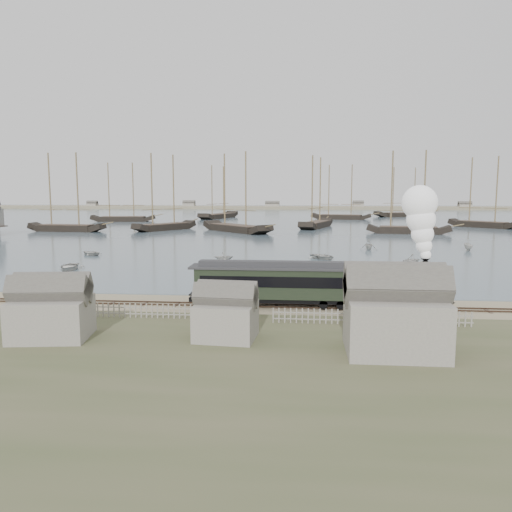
{
  "coord_description": "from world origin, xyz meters",
  "views": [
    {
      "loc": [
        7.08,
        -45.11,
        10.07
      ],
      "look_at": [
        2.47,
        5.71,
        3.5
      ],
      "focal_mm": 35.0,
      "sensor_mm": 36.0,
      "label": 1
    }
  ],
  "objects": [
    {
      "name": "rail_track",
      "position": [
        0.0,
        -2.0,
        0.04
      ],
      "size": [
        120.0,
        1.8,
        0.16
      ],
      "color": "#3B2A20",
      "rests_on": "ground"
    },
    {
      "name": "schooner_8",
      "position": [
        21.54,
        140.16,
        10.06
      ],
      "size": [
        22.13,
        9.93,
        20.0
      ],
      "primitive_type": null,
      "rotation": [
        0.0,
        0.0,
        -0.24
      ],
      "color": "black",
      "rests_on": "harbor_water"
    },
    {
      "name": "schooner_5",
      "position": [
        58.34,
        101.14,
        10.06
      ],
      "size": [
        16.73,
        17.01,
        20.0
      ],
      "primitive_type": null,
      "rotation": [
        0.0,
        0.0,
        -0.8
      ],
      "color": "black",
      "rests_on": "harbor_water"
    },
    {
      "name": "rowboat_7",
      "position": [
        18.87,
        42.73,
        0.93
      ],
      "size": [
        3.63,
        3.24,
        1.74
      ],
      "primitive_type": "imported",
      "rotation": [
        0.0,
        0.0,
        6.16
      ],
      "color": "beige",
      "rests_on": "harbor_water"
    },
    {
      "name": "ground",
      "position": [
        0.0,
        0.0,
        0.0
      ],
      "size": [
        600.0,
        600.0,
        0.0
      ],
      "primitive_type": "plane",
      "color": "tan",
      "rests_on": "ground"
    },
    {
      "name": "schooner_0",
      "position": [
        -52.52,
        77.05,
        10.06
      ],
      "size": [
        20.16,
        6.27,
        20.0
      ],
      "primitive_type": null,
      "rotation": [
        0.0,
        0.0,
        -0.09
      ],
      "color": "black",
      "rests_on": "harbor_water"
    },
    {
      "name": "picket_fence_west",
      "position": [
        -6.5,
        -7.0,
        0.0
      ],
      "size": [
        19.0,
        0.1,
        1.2
      ],
      "primitive_type": null,
      "color": "gray",
      "rests_on": "ground"
    },
    {
      "name": "picket_fence_east",
      "position": [
        12.5,
        -7.5,
        0.0
      ],
      "size": [
        15.0,
        0.1,
        1.2
      ],
      "primitive_type": null,
      "color": "gray",
      "rests_on": "ground"
    },
    {
      "name": "rowboat_1",
      "position": [
        -4.04,
        25.86,
        0.76
      ],
      "size": [
        2.73,
        3.03,
        1.4
      ],
      "primitive_type": "imported",
      "rotation": [
        0.0,
        0.0,
        1.75
      ],
      "color": "beige",
      "rests_on": "harbor_water"
    },
    {
      "name": "rowboat_0",
      "position": [
        -22.77,
        16.19,
        0.52
      ],
      "size": [
        4.84,
        3.79,
        0.91
      ],
      "primitive_type": "imported",
      "rotation": [
        0.0,
        0.0,
        0.16
      ],
      "color": "beige",
      "rests_on": "harbor_water"
    },
    {
      "name": "schooner_4",
      "position": [
        32.87,
        77.91,
        10.06
      ],
      "size": [
        20.04,
        7.69,
        20.0
      ],
      "primitive_type": null,
      "rotation": [
        0.0,
        0.0,
        -0.17
      ],
      "color": "black",
      "rests_on": "harbor_water"
    },
    {
      "name": "rowboat_2",
      "position": [
        12.47,
        13.82,
        0.71
      ],
      "size": [
        3.33,
        3.27,
        1.31
      ],
      "primitive_type": "imported",
      "rotation": [
        0.0,
        0.0,
        3.91
      ],
      "color": "beige",
      "rests_on": "harbor_water"
    },
    {
      "name": "locomotive",
      "position": [
        16.84,
        -2.0,
        4.72
      ],
      "size": [
        8.24,
        3.08,
        10.27
      ],
      "color": "black",
      "rests_on": "ground"
    },
    {
      "name": "shed_mid",
      "position": [
        2.0,
        -12.0,
        0.0
      ],
      "size": [
        4.0,
        3.5,
        3.6
      ],
      "primitive_type": null,
      "color": "gray",
      "rests_on": "ground"
    },
    {
      "name": "schooner_2",
      "position": [
        -9.35,
        80.19,
        10.06
      ],
      "size": [
        20.73,
        22.3,
        20.0
      ],
      "primitive_type": null,
      "rotation": [
        0.0,
        0.0,
        -0.84
      ],
      "color": "black",
      "rests_on": "harbor_water"
    },
    {
      "name": "shed_right",
      "position": [
        13.0,
        -14.0,
        0.0
      ],
      "size": [
        6.0,
        5.0,
        5.1
      ],
      "primitive_type": null,
      "color": "gray",
      "rests_on": "ground"
    },
    {
      "name": "schooner_7",
      "position": [
        -24.42,
        144.03,
        10.06
      ],
      "size": [
        13.06,
        25.36,
        20.0
      ],
      "primitive_type": null,
      "rotation": [
        0.0,
        0.0,
        1.26
      ],
      "color": "black",
      "rests_on": "harbor_water"
    },
    {
      "name": "harbor_water",
      "position": [
        0.0,
        170.0,
        0.03
      ],
      "size": [
        600.0,
        336.0,
        0.06
      ],
      "primitive_type": "cube",
      "color": "#465764",
      "rests_on": "ground"
    },
    {
      "name": "schooner_6",
      "position": [
        -53.38,
        120.05,
        10.06
      ],
      "size": [
        21.73,
        7.56,
        20.0
      ],
      "primitive_type": null,
      "rotation": [
        0.0,
        0.0,
        0.13
      ],
      "color": "black",
      "rests_on": "harbor_water"
    },
    {
      "name": "rowboat_5",
      "position": [
        35.73,
        43.0,
        0.66
      ],
      "size": [
        3.22,
        1.47,
        1.21
      ],
      "primitive_type": "imported",
      "rotation": [
        0.0,
        0.0,
        3.05
      ],
      "color": "beige",
      "rests_on": "harbor_water"
    },
    {
      "name": "schooner_9",
      "position": [
        48.86,
        162.72,
        10.06
      ],
      "size": [
        26.26,
        15.45,
        20.0
      ],
      "primitive_type": null,
      "rotation": [
        0.0,
        0.0,
        0.39
      ],
      "color": "black",
      "rests_on": "harbor_water"
    },
    {
      "name": "rowboat_6",
      "position": [
        -26.4,
        31.2,
        0.44
      ],
      "size": [
        4.3,
        4.56,
        0.77
      ],
      "primitive_type": "imported",
      "rotation": [
        0.0,
        0.0,
        4.1
      ],
      "color": "beige",
      "rests_on": "harbor_water"
    },
    {
      "name": "schooner_1",
      "position": [
        -28.74,
        83.56,
        10.06
      ],
      "size": [
        14.2,
        18.87,
        20.0
      ],
      "primitive_type": null,
      "rotation": [
        0.0,
        0.0,
        1.01
      ],
      "color": "black",
      "rests_on": "harbor_water"
    },
    {
      "name": "shed_left",
      "position": [
        -10.0,
        -13.0,
        0.0
      ],
      "size": [
        5.0,
        4.0,
        4.1
      ],
      "primitive_type": null,
      "color": "gray",
      "rests_on": "ground"
    },
    {
      "name": "rowboat_3",
      "position": [
        10.37,
        29.56,
        0.5
      ],
      "size": [
        5.12,
        5.16,
        0.88
      ],
      "primitive_type": "imported",
      "rotation": [
        0.0,
        0.0,
        0.81
      ],
      "color": "beige",
      "rests_on": "harbor_water"
    },
    {
      "name": "passenger_coach",
      "position": [
        4.61,
        -2.0,
        2.21
      ],
      "size": [
        14.46,
        2.79,
        3.51
      ],
      "color": "black",
      "rests_on": "ground"
    },
    {
      "name": "schooner_3",
      "position": [
        11.31,
        96.21,
        10.06
      ],
      "size": [
        11.08,
        22.13,
        20.0
      ],
      "primitive_type": null,
      "rotation": [
        0.0,
        0.0,
        1.27
      ],
      "color": "black",
      "rests_on": "harbor_water"
    },
    {
      "name": "rowboat_4",
      "position": [
        22.05,
        23.73,
        0.88
      ],
      "size": [
        3.99,
        4.1,
        1.65
      ],
      "primitive_type": "imported",
      "rotation": [
        0.0,
        0.0,
        5.32
      ],
      "color": "beige",
      "rests_on": "harbor_water"
    },
    {
      "name": "beached_dinghy",
      "position": [
        -0.39,
        -0.06,
        0.42
      ],
      "size": [
        3.04,
        4.14,
        0.83
      ],
      "primitive_type": "imported",
      "rotation": [
        0.0,
        0.0,
        1.53
      ],
      "color": "beige",
      "rests_on": "ground"
    },
    {
      "name": "far_spit",
      "position": [
        0.0,
        250.0,
        0.0
      ],
      "size": [
        500.0,
        20.0,
        1.8
      ],
      "primitive_type": "cube",
      "color": "tan",
      "rests_on": "ground"
    }
  ]
}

